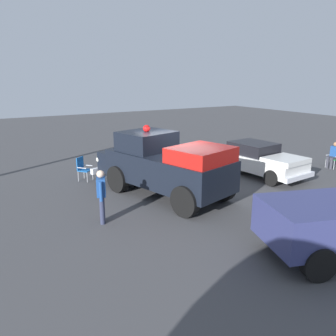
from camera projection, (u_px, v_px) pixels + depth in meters
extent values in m
plane|color=#424244|center=(178.00, 191.00, 13.31)|extent=(60.00, 60.00, 0.00)
cylinder|color=black|center=(118.00, 179.00, 13.16)|extent=(1.09, 0.57, 1.04)
cylinder|color=black|center=(155.00, 169.00, 14.53)|extent=(1.09, 0.57, 1.04)
cylinder|color=black|center=(185.00, 201.00, 10.79)|extent=(1.09, 0.57, 1.04)
cylinder|color=black|center=(222.00, 187.00, 12.17)|extent=(1.09, 0.57, 1.04)
cube|color=black|center=(168.00, 169.00, 12.52)|extent=(5.27, 3.25, 1.10)
cube|color=black|center=(121.00, 160.00, 14.48)|extent=(1.31, 1.93, 0.84)
cube|color=black|center=(147.00, 141.00, 13.07)|extent=(2.12, 2.26, 0.76)
cube|color=#B21914|center=(201.00, 156.00, 11.28)|extent=(2.13, 2.32, 0.60)
cube|color=silver|center=(114.00, 158.00, 14.79)|extent=(0.47, 1.42, 0.64)
cube|color=silver|center=(113.00, 167.00, 14.97)|extent=(0.75, 2.22, 0.24)
sphere|color=white|center=(99.00, 159.00, 14.23)|extent=(0.32, 0.32, 0.26)
sphere|color=white|center=(128.00, 154.00, 15.31)|extent=(0.32, 0.32, 0.26)
sphere|color=red|center=(147.00, 128.00, 12.94)|extent=(0.34, 0.34, 0.28)
cylinder|color=black|center=(296.00, 172.00, 14.83)|extent=(0.70, 0.32, 0.68)
cylinder|color=black|center=(272.00, 178.00, 13.90)|extent=(0.70, 0.32, 0.68)
cylinder|color=black|center=(245.00, 159.00, 17.10)|extent=(0.70, 0.32, 0.68)
cylinder|color=black|center=(222.00, 164.00, 16.17)|extent=(0.70, 0.32, 0.68)
cube|color=white|center=(258.00, 162.00, 15.43)|extent=(4.34, 2.15, 0.64)
cube|color=white|center=(286.00, 160.00, 14.20)|extent=(1.53, 1.75, 0.20)
cube|color=black|center=(253.00, 148.00, 15.52)|extent=(2.03, 1.71, 0.56)
cube|color=silver|center=(300.00, 177.00, 13.78)|extent=(0.32, 1.91, 0.20)
cylinder|color=black|center=(277.00, 229.00, 9.06)|extent=(0.53, 0.85, 0.80)
cylinder|color=black|center=(319.00, 264.00, 7.40)|extent=(0.53, 0.85, 0.80)
cube|color=navy|center=(320.00, 222.00, 8.21)|extent=(2.68, 3.17, 1.00)
cylinder|color=#B7BABF|center=(334.00, 165.00, 16.41)|extent=(0.03, 0.03, 0.44)
cylinder|color=#B7BABF|center=(326.00, 163.00, 16.76)|extent=(0.03, 0.03, 0.44)
cylinder|color=#B7BABF|center=(331.00, 162.00, 16.99)|extent=(0.03, 0.03, 0.44)
cube|color=#1E7F38|center=(333.00, 159.00, 16.64)|extent=(0.49, 0.49, 0.04)
cube|color=#B7BABF|center=(329.00, 155.00, 16.79)|extent=(0.05, 0.44, 0.03)
cylinder|color=#B7BABF|center=(186.00, 166.00, 16.17)|extent=(0.04, 0.04, 0.44)
cylinder|color=#B7BABF|center=(185.00, 169.00, 15.75)|extent=(0.04, 0.04, 0.44)
cylinder|color=#B7BABF|center=(177.00, 166.00, 16.22)|extent=(0.04, 0.04, 0.44)
cylinder|color=#B7BABF|center=(176.00, 168.00, 15.79)|extent=(0.04, 0.04, 0.44)
cube|color=#B21E1E|center=(181.00, 163.00, 15.92)|extent=(0.67, 0.67, 0.04)
cube|color=#B21E1E|center=(176.00, 157.00, 15.87)|extent=(0.41, 0.32, 0.56)
cube|color=#B7BABF|center=(181.00, 158.00, 16.11)|extent=(0.29, 0.37, 0.03)
cube|color=#B7BABF|center=(181.00, 160.00, 15.65)|extent=(0.29, 0.37, 0.03)
cylinder|color=#B7BABF|center=(93.00, 175.00, 14.80)|extent=(0.04, 0.04, 0.44)
cylinder|color=#B7BABF|center=(87.00, 177.00, 14.40)|extent=(0.04, 0.04, 0.44)
cylinder|color=#B7BABF|center=(84.00, 174.00, 14.94)|extent=(0.04, 0.04, 0.44)
cylinder|color=#B7BABF|center=(78.00, 176.00, 14.54)|extent=(0.04, 0.04, 0.44)
cube|color=#1959A5|center=(85.00, 170.00, 14.61)|extent=(0.68, 0.68, 0.04)
cube|color=#1959A5|center=(80.00, 163.00, 14.61)|extent=(0.34, 0.40, 0.56)
cube|color=#B7BABF|center=(88.00, 165.00, 14.78)|extent=(0.36, 0.31, 0.03)
cube|color=#B7BABF|center=(82.00, 168.00, 14.35)|extent=(0.36, 0.31, 0.03)
cylinder|color=#383842|center=(331.00, 165.00, 16.48)|extent=(0.13, 0.13, 0.45)
cylinder|color=#383842|center=(327.00, 164.00, 16.64)|extent=(0.13, 0.13, 0.45)
cube|color=#383842|center=(334.00, 158.00, 16.49)|extent=(0.16, 0.44, 0.13)
cube|color=#383842|center=(330.00, 158.00, 16.65)|extent=(0.16, 0.44, 0.13)
cube|color=#1E478C|center=(335.00, 152.00, 16.59)|extent=(0.41, 0.23, 0.54)
sphere|color=#9E704C|center=(336.00, 144.00, 16.49)|extent=(0.23, 0.23, 0.22)
cylinder|color=#2D334C|center=(102.00, 210.00, 10.25)|extent=(0.20, 0.20, 0.88)
cylinder|color=#2D334C|center=(102.00, 208.00, 10.46)|extent=(0.20, 0.20, 0.88)
cube|color=#1E478C|center=(101.00, 187.00, 10.17)|extent=(0.49, 0.40, 0.56)
cylinder|color=#1E478C|center=(101.00, 192.00, 9.92)|extent=(0.13, 0.13, 0.60)
cylinder|color=#1E478C|center=(101.00, 186.00, 10.44)|extent=(0.13, 0.13, 0.60)
sphere|color=beige|center=(100.00, 174.00, 10.06)|extent=(0.30, 0.30, 0.23)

